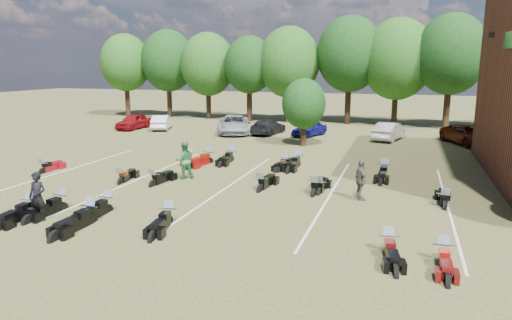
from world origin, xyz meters
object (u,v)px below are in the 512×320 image
at_px(motorcycle_7, 43,173).
at_px(motorcycle_14, 190,161).
at_px(person_grey, 361,180).
at_px(car_4, 309,129).
at_px(person_black, 38,197).
at_px(motorcycle_0, 62,210).
at_px(motorcycle_3, 90,223).
at_px(person_green, 184,160).
at_px(car_0, 134,121).

relative_size(motorcycle_7, motorcycle_14, 1.05).
relative_size(person_grey, motorcycle_14, 0.91).
relative_size(car_4, person_grey, 2.05).
distance_m(motorcycle_7, motorcycle_14, 8.32).
bearing_deg(person_black, person_grey, 23.57).
bearing_deg(motorcycle_0, motorcycle_3, -22.58).
bearing_deg(motorcycle_7, person_green, -171.81).
height_order(car_4, person_green, person_green).
distance_m(person_grey, motorcycle_3, 11.30).
relative_size(car_0, car_4, 1.11).
relative_size(person_grey, motorcycle_0, 0.78).
xyz_separation_m(motorcycle_0, motorcycle_14, (0.69, 10.50, 0.00)).
relative_size(person_black, person_green, 0.97).
xyz_separation_m(car_4, motorcycle_3, (-3.48, -23.87, -0.64)).
bearing_deg(motorcycle_3, person_green, 88.90).
xyz_separation_m(motorcycle_3, motorcycle_7, (-7.76, 6.03, 0.00)).
xyz_separation_m(person_green, person_grey, (9.16, -1.17, -0.07)).
bearing_deg(car_4, motorcycle_0, -82.22).
relative_size(person_black, motorcycle_14, 0.95).
height_order(car_0, motorcycle_7, car_0).
distance_m(car_4, person_black, 24.81).
distance_m(car_4, motorcycle_0, 23.57).
relative_size(car_4, person_green, 1.90).
bearing_deg(person_green, car_4, -136.71).
bearing_deg(car_4, car_0, -155.55).
bearing_deg(person_green, motorcycle_14, -102.93).
bearing_deg(car_0, motorcycle_0, -62.96).
relative_size(car_4, person_black, 1.96).
relative_size(car_0, person_black, 2.18).
distance_m(motorcycle_0, motorcycle_14, 10.52).
height_order(person_grey, motorcycle_14, person_grey).
height_order(car_4, motorcycle_3, car_4).
distance_m(car_0, motorcycle_7, 17.82).
bearing_deg(person_black, car_0, 108.72).
bearing_deg(car_0, motorcycle_14, -44.24).
distance_m(motorcycle_3, motorcycle_7, 9.83).
bearing_deg(car_0, car_4, 3.76).
relative_size(motorcycle_0, motorcycle_3, 0.94).
xyz_separation_m(motorcycle_0, motorcycle_7, (-5.60, 5.04, 0.00)).
bearing_deg(person_grey, car_0, 25.59).
xyz_separation_m(car_0, motorcycle_3, (12.97, -23.06, -0.71)).
bearing_deg(motorcycle_3, motorcycle_7, 142.73).
bearing_deg(motorcycle_0, person_grey, 26.44).
bearing_deg(person_black, motorcycle_14, 80.95).
xyz_separation_m(car_4, motorcycle_7, (-11.25, -17.83, -0.64)).
distance_m(person_green, motorcycle_14, 4.53).
bearing_deg(person_grey, person_black, 92.45).
height_order(person_green, person_grey, person_green).
relative_size(motorcycle_3, motorcycle_7, 1.19).
distance_m(car_0, person_green, 20.47).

